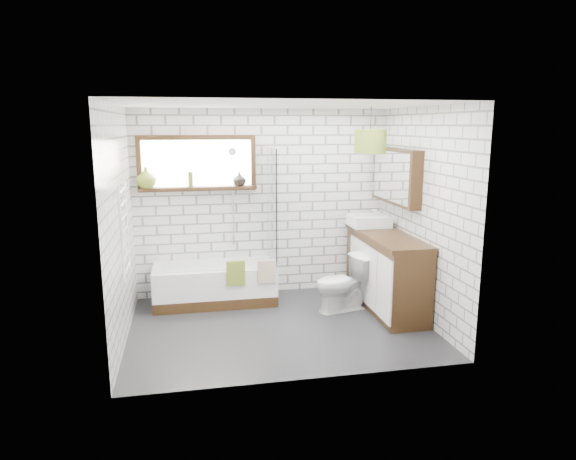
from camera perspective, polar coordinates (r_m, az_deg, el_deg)
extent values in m
cube|color=black|center=(6.06, -0.94, -10.65)|extent=(3.40, 2.60, 0.01)
cube|color=white|center=(5.61, -1.02, 13.81)|extent=(3.40, 2.60, 0.01)
cube|color=white|center=(6.97, -2.89, 3.02)|extent=(3.40, 0.01, 2.50)
cube|color=white|center=(4.45, 2.02, -1.90)|extent=(3.40, 0.01, 2.50)
cube|color=white|center=(5.66, -18.22, 0.44)|extent=(0.01, 2.60, 2.50)
cube|color=white|center=(6.23, 14.64, 1.63)|extent=(0.01, 2.60, 2.50)
cube|color=black|center=(6.80, -10.05, 7.30)|extent=(1.52, 0.16, 0.68)
cube|color=white|center=(5.66, -17.73, -0.04)|extent=(0.06, 0.52, 1.00)
cube|color=black|center=(6.69, 11.93, 5.87)|extent=(0.16, 1.20, 0.70)
cylinder|color=silver|center=(6.87, -6.15, 3.68)|extent=(0.02, 0.02, 1.30)
cube|color=white|center=(6.79, -8.14, -5.96)|extent=(1.56, 0.69, 0.51)
cube|color=white|center=(6.64, -1.82, 2.64)|extent=(0.02, 0.72, 1.50)
cube|color=olive|center=(6.41, -5.82, -4.79)|extent=(0.23, 0.06, 0.31)
cube|color=tan|center=(6.46, -2.41, -4.63)|extent=(0.22, 0.06, 0.29)
cube|color=black|center=(6.61, 10.80, -4.48)|extent=(0.54, 1.68, 0.96)
cube|color=white|center=(6.92, 8.97, 1.03)|extent=(0.50, 0.44, 0.15)
cylinder|color=silver|center=(6.96, 10.22, 1.59)|extent=(0.04, 0.04, 0.17)
imported|color=white|center=(6.46, 6.01, -5.92)|extent=(0.53, 0.76, 0.70)
imported|color=olive|center=(6.80, -15.49, 5.47)|extent=(0.31, 0.31, 0.26)
imported|color=black|center=(6.82, -5.41, 5.51)|extent=(0.21, 0.21, 0.18)
cylinder|color=olive|center=(6.79, -10.77, 5.38)|extent=(0.07, 0.07, 0.20)
cylinder|color=olive|center=(6.16, 9.13, 9.70)|extent=(0.37, 0.37, 0.27)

